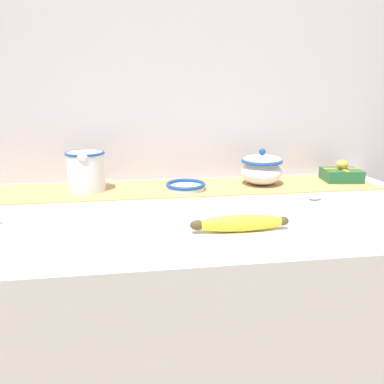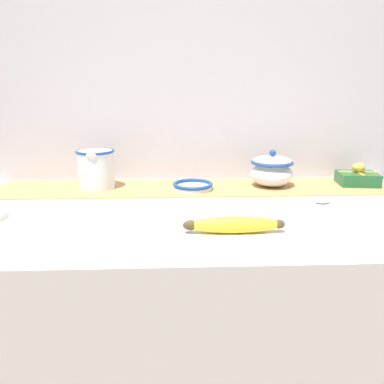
% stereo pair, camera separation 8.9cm
% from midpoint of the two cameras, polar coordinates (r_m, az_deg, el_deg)
% --- Properties ---
extents(countertop, '(1.28, 0.65, 0.91)m').
position_cam_midpoint_polar(countertop, '(1.16, 2.97, -24.57)').
color(countertop, silver).
rests_on(countertop, ground_plane).
extents(back_wall, '(2.08, 0.04, 2.40)m').
position_cam_midpoint_polar(back_wall, '(1.23, 1.92, 15.40)').
color(back_wall, silver).
rests_on(back_wall, ground_plane).
extents(table_runner, '(1.18, 0.22, 0.00)m').
position_cam_midpoint_polar(table_runner, '(1.13, 2.33, 0.68)').
color(table_runner, tan).
rests_on(table_runner, countertop).
extents(cream_pitcher, '(0.11, 0.13, 0.12)m').
position_cam_midpoint_polar(cream_pitcher, '(1.13, -12.22, 3.61)').
color(cream_pitcher, white).
rests_on(cream_pitcher, countertop).
extents(sugar_bowl, '(0.13, 0.13, 0.11)m').
position_cam_midpoint_polar(sugar_bowl, '(1.16, 14.22, 3.21)').
color(sugar_bowl, white).
rests_on(sugar_bowl, countertop).
extents(small_dish, '(0.12, 0.12, 0.02)m').
position_cam_midpoint_polar(small_dish, '(1.10, 2.69, 0.92)').
color(small_dish, white).
rests_on(small_dish, countertop).
extents(banana, '(0.21, 0.04, 0.04)m').
position_cam_midpoint_polar(banana, '(0.78, 9.71, -4.99)').
color(banana, yellow).
rests_on(banana, countertop).
extents(spoon, '(0.16, 0.04, 0.01)m').
position_cam_midpoint_polar(spoon, '(1.04, 21.16, -1.44)').
color(spoon, '#B7B7BC').
rests_on(spoon, countertop).
extents(gift_box, '(0.13, 0.11, 0.07)m').
position_cam_midpoint_polar(gift_box, '(1.28, 25.77, 1.99)').
color(gift_box, '#236638').
rests_on(gift_box, countertop).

